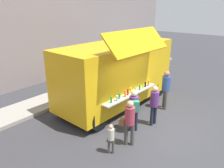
# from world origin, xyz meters

# --- Properties ---
(ground_plane) EXTENTS (60.00, 60.00, 0.00)m
(ground_plane) POSITION_xyz_m (0.00, 0.00, 0.00)
(ground_plane) COLOR #38383D
(curb_strip) EXTENTS (28.00, 1.60, 0.15)m
(curb_strip) POSITION_xyz_m (-3.38, 5.16, 0.07)
(curb_strip) COLOR #9E998E
(curb_strip) RESTS_ON ground
(food_truck_main) EXTENTS (5.86, 3.11, 3.56)m
(food_truck_main) POSITION_xyz_m (0.62, 2.54, 1.55)
(food_truck_main) COLOR yellow
(food_truck_main) RESTS_ON ground
(trash_bin) EXTENTS (0.60, 0.60, 0.94)m
(trash_bin) POSITION_xyz_m (4.56, 4.86, 0.47)
(trash_bin) COLOR #2D6435
(trash_bin) RESTS_ON ground
(customer_front_ordering) EXTENTS (0.33, 0.32, 1.59)m
(customer_front_ordering) POSITION_xyz_m (0.02, 0.26, 0.95)
(customer_front_ordering) COLOR #1F2535
(customer_front_ordering) RESTS_ON ground
(customer_mid_with_backpack) EXTENTS (0.49, 0.49, 1.59)m
(customer_mid_with_backpack) POSITION_xyz_m (-0.87, 0.59, 0.97)
(customer_mid_with_backpack) COLOR #1F2235
(customer_mid_with_backpack) RESTS_ON ground
(customer_rear_waiting) EXTENTS (0.41, 0.50, 1.60)m
(customer_rear_waiting) POSITION_xyz_m (-1.68, 0.23, 0.95)
(customer_rear_waiting) COLOR #484A42
(customer_rear_waiting) RESTS_ON ground
(customer_extra_browsing) EXTENTS (0.36, 0.36, 1.75)m
(customer_extra_browsing) POSITION_xyz_m (1.61, 0.58, 1.05)
(customer_extra_browsing) COLOR #484340
(customer_extra_browsing) RESTS_ON ground
(child_near_queue) EXTENTS (0.21, 0.21, 1.02)m
(child_near_queue) POSITION_xyz_m (-2.39, 0.40, 0.61)
(child_near_queue) COLOR #4A4A42
(child_near_queue) RESTS_ON ground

